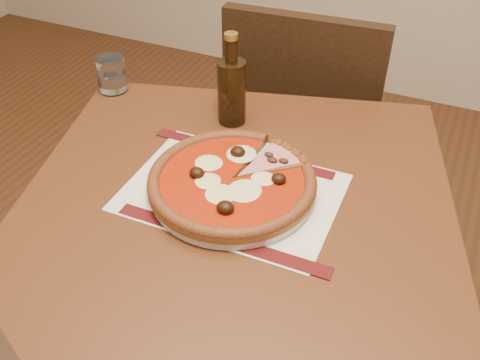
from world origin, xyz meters
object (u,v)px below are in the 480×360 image
Objects in this scene: pizza at (232,180)px; bottle at (232,89)px; chair_far at (305,127)px; plate at (232,188)px; water_glass at (111,74)px; table at (236,237)px.

bottle reaches higher than pizza.
plate is (0.05, -0.62, 0.25)m from chair_far.
plate is 3.59× the size of water_glass.
pizza is 0.49m from water_glass.
table is 0.65m from chair_far.
table is 11.63× the size of water_glass.
chair_far is (-0.06, 0.63, -0.13)m from table.
table is 0.11m from plate.
bottle is (-0.11, 0.23, 0.07)m from plate.
bottle is (-0.12, 0.24, 0.18)m from table.
pizza is at bearing 90.61° from chair_far.
table is at bearing -45.20° from plate.
table is 0.32m from bottle.
pizza is (0.05, -0.62, 0.27)m from chair_far.
water_glass is at bearing 41.29° from chair_far.
chair_far is 0.61m from water_glass.
bottle reaches higher than water_glass.
water_glass is (-0.43, 0.23, 0.01)m from pizza.
pizza is at bearing 135.04° from table.
table is 3.15× the size of pizza.
chair_far reaches higher than table.
plate is 0.97× the size of pizza.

